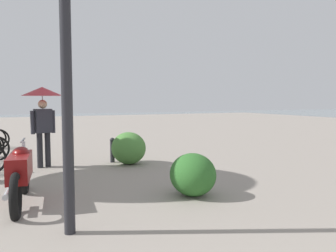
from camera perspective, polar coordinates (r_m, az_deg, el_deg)
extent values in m
cylinder|color=#232328|center=(4.49, -16.48, 6.29)|extent=(0.14, 0.14, 3.76)
torus|color=black|center=(5.58, -23.98, -10.72)|extent=(0.73, 0.21, 0.72)
torus|color=black|center=(6.98, -22.71, -7.65)|extent=(0.73, 0.21, 0.72)
cube|color=maroon|center=(6.16, -23.40, -6.22)|extent=(1.13, 0.46, 0.40)
ellipsoid|color=maroon|center=(6.36, -23.26, -4.25)|extent=(0.47, 0.33, 0.24)
cylinder|color=silver|center=(6.86, -22.83, -5.10)|extent=(0.19, 0.08, 0.66)
cylinder|color=silver|center=(6.76, -22.97, -2.21)|extent=(0.60, 0.11, 0.04)
cylinder|color=silver|center=(5.86, -25.07, -10.03)|extent=(0.56, 0.16, 0.09)
cylinder|color=black|center=(9.29, -19.34, -3.66)|extent=(0.14, 0.14, 0.90)
cylinder|color=black|center=(9.22, -20.51, -3.75)|extent=(0.14, 0.14, 0.90)
cube|color=#2D2D38|center=(9.18, -20.05, 0.81)|extent=(0.34, 0.45, 0.60)
sphere|color=tan|center=(9.17, -20.12, 3.43)|extent=(0.22, 0.22, 0.22)
cylinder|color=#2D2D38|center=(9.28, -18.53, 0.70)|extent=(0.10, 0.10, 0.58)
cylinder|color=#2D2D38|center=(9.10, -21.58, 0.54)|extent=(0.10, 0.10, 0.58)
cone|color=#B22833|center=(9.17, -20.17, 5.43)|extent=(1.00, 1.00, 0.22)
cylinder|color=gray|center=(9.17, -20.10, 2.80)|extent=(0.02, 0.02, 0.80)
cylinder|color=#232328|center=(9.53, -9.22, -4.26)|extent=(0.12, 0.12, 0.57)
sphere|color=#232328|center=(9.49, -9.25, -2.31)|extent=(0.13, 0.13, 0.13)
ellipsoid|color=#477F38|center=(9.20, -6.56, -3.66)|extent=(1.00, 0.90, 0.85)
ellipsoid|color=#2D6628|center=(6.20, 4.14, -8.05)|extent=(0.90, 0.81, 0.76)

